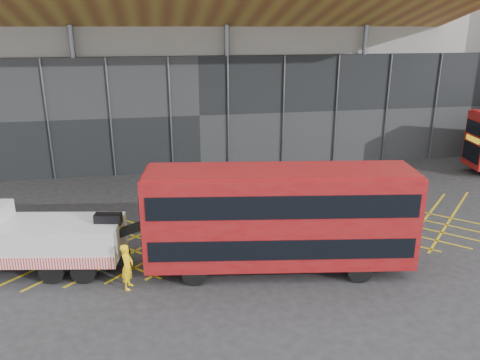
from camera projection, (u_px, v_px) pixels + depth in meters
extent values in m
plane|color=#242426|center=(185.00, 240.00, 22.83)|extent=(120.00, 120.00, 0.00)
cube|color=gold|center=(83.00, 248.00, 21.98)|extent=(7.16, 7.16, 0.01)
cube|color=gold|center=(83.00, 248.00, 21.98)|extent=(7.16, 7.16, 0.01)
cube|color=gold|center=(118.00, 245.00, 22.27)|extent=(7.16, 7.16, 0.01)
cube|color=gold|center=(118.00, 245.00, 22.27)|extent=(7.16, 7.16, 0.01)
cube|color=gold|center=(152.00, 242.00, 22.55)|extent=(7.16, 7.16, 0.01)
cube|color=gold|center=(152.00, 242.00, 22.55)|extent=(7.16, 7.16, 0.01)
cube|color=gold|center=(185.00, 240.00, 22.83)|extent=(7.16, 7.16, 0.01)
cube|color=gold|center=(185.00, 240.00, 22.83)|extent=(7.16, 7.16, 0.01)
cube|color=gold|center=(218.00, 237.00, 23.12)|extent=(7.16, 7.16, 0.01)
cube|color=gold|center=(218.00, 237.00, 23.12)|extent=(7.16, 7.16, 0.01)
cube|color=gold|center=(250.00, 234.00, 23.40)|extent=(7.16, 7.16, 0.01)
cube|color=gold|center=(250.00, 234.00, 23.40)|extent=(7.16, 7.16, 0.01)
cube|color=gold|center=(280.00, 232.00, 23.68)|extent=(7.16, 7.16, 0.01)
cube|color=gold|center=(280.00, 232.00, 23.68)|extent=(7.16, 7.16, 0.01)
cube|color=gold|center=(310.00, 229.00, 23.97)|extent=(7.16, 7.16, 0.01)
cube|color=gold|center=(310.00, 229.00, 23.97)|extent=(7.16, 7.16, 0.01)
cube|color=gold|center=(340.00, 227.00, 24.25)|extent=(7.16, 7.16, 0.01)
cube|color=gold|center=(340.00, 227.00, 24.25)|extent=(7.16, 7.16, 0.01)
cube|color=gold|center=(369.00, 225.00, 24.53)|extent=(7.16, 7.16, 0.01)
cube|color=gold|center=(369.00, 225.00, 24.53)|extent=(7.16, 7.16, 0.01)
cube|color=gold|center=(397.00, 222.00, 24.82)|extent=(7.16, 7.16, 0.01)
cube|color=gold|center=(397.00, 222.00, 24.82)|extent=(7.16, 7.16, 0.01)
cube|color=gold|center=(424.00, 220.00, 25.10)|extent=(7.16, 7.16, 0.01)
cube|color=gold|center=(424.00, 220.00, 25.10)|extent=(7.16, 7.16, 0.01)
cube|color=gold|center=(451.00, 218.00, 25.39)|extent=(7.16, 7.16, 0.01)
cube|color=gold|center=(451.00, 218.00, 25.39)|extent=(7.16, 7.16, 0.01)
cube|color=gray|center=(188.00, 38.00, 38.09)|extent=(55.00, 14.00, 18.00)
cube|color=black|center=(199.00, 115.00, 32.85)|extent=(55.00, 0.80, 8.00)
cylinder|color=#595B60|center=(78.00, 104.00, 30.93)|extent=(0.36, 0.36, 10.00)
cylinder|color=#595B60|center=(227.00, 100.00, 32.70)|extent=(0.36, 0.36, 10.00)
cylinder|color=#595B60|center=(361.00, 96.00, 34.47)|extent=(0.36, 0.36, 10.00)
cube|color=black|center=(25.00, 257.00, 19.74)|extent=(8.70, 2.41, 0.32)
cube|color=silver|center=(53.00, 238.00, 19.48)|extent=(5.97, 3.23, 1.46)
cube|color=red|center=(44.00, 264.00, 18.54)|extent=(5.59, 1.04, 0.50)
cube|color=black|center=(108.00, 219.00, 19.24)|extent=(1.16, 0.64, 0.46)
cube|color=black|center=(131.00, 229.00, 19.39)|extent=(2.02, 0.66, 0.99)
cylinder|color=black|center=(84.00, 271.00, 18.90)|extent=(1.04, 0.49, 1.00)
cylinder|color=black|center=(97.00, 249.00, 20.73)|extent=(1.04, 0.49, 1.00)
cube|color=maroon|center=(279.00, 216.00, 19.30)|extent=(11.24, 4.18, 3.87)
cube|color=black|center=(279.00, 236.00, 19.58)|extent=(10.81, 4.18, 0.85)
cube|color=black|center=(280.00, 196.00, 19.02)|extent=(10.81, 4.18, 0.95)
cube|color=black|center=(147.00, 237.00, 19.38)|extent=(0.40, 2.22, 1.30)
cube|color=black|center=(144.00, 198.00, 18.83)|extent=(0.40, 2.22, 0.95)
cube|color=yellow|center=(145.00, 216.00, 19.08)|extent=(0.33, 1.77, 0.35)
cube|color=maroon|center=(281.00, 171.00, 18.68)|extent=(10.99, 3.95, 0.12)
cylinder|color=black|center=(195.00, 273.00, 18.72)|extent=(1.07, 0.45, 1.04)
cylinder|color=black|center=(197.00, 248.00, 20.85)|extent=(1.07, 0.45, 1.04)
cylinder|color=black|center=(360.00, 270.00, 18.95)|extent=(1.07, 0.45, 1.04)
cylinder|color=black|center=(346.00, 245.00, 21.08)|extent=(1.07, 0.45, 1.04)
cube|color=black|center=(471.00, 152.00, 32.58)|extent=(0.41, 2.16, 1.26)
cube|color=black|center=(475.00, 128.00, 32.04)|extent=(0.41, 2.16, 0.92)
cube|color=yellow|center=(473.00, 139.00, 32.29)|extent=(0.34, 1.72, 0.34)
imported|color=yellow|center=(127.00, 266.00, 18.35)|extent=(0.62, 0.78, 1.89)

